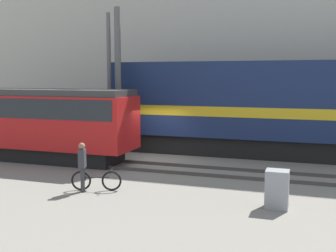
# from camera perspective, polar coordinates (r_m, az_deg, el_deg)

# --- Properties ---
(ground_plane) EXTENTS (120.00, 120.00, 0.00)m
(ground_plane) POSITION_cam_1_polar(r_m,az_deg,el_deg) (20.49, -2.51, -4.70)
(ground_plane) COLOR gray
(track_near) EXTENTS (60.00, 1.50, 0.14)m
(track_near) POSITION_cam_1_polar(r_m,az_deg,el_deg) (19.06, -4.26, -5.38)
(track_near) COLOR #47423D
(track_near) RESTS_ON ground
(track_far) EXTENTS (60.00, 1.50, 0.14)m
(track_far) POSITION_cam_1_polar(r_m,az_deg,el_deg) (23.34, 0.30, -3.10)
(track_far) COLOR #47423D
(track_far) RESTS_ON ground
(building_backdrop) EXTENTS (42.37, 6.00, 15.92)m
(building_backdrop) POSITION_cam_1_polar(r_m,az_deg,el_deg) (30.52, 5.05, 14.07)
(building_backdrop) COLOR beige
(building_backdrop) RESTS_ON ground
(freight_locomotive) EXTENTS (16.89, 3.04, 5.40)m
(freight_locomotive) POSITION_cam_1_polar(r_m,az_deg,el_deg) (21.90, 14.28, 2.51)
(freight_locomotive) COLOR black
(freight_locomotive) RESTS_ON ground
(streetcar) EXTENTS (11.89, 2.54, 3.46)m
(streetcar) POSITION_cam_1_polar(r_m,az_deg,el_deg) (22.00, -19.49, 0.92)
(streetcar) COLOR black
(streetcar) RESTS_ON ground
(bicycle) EXTENTS (1.75, 0.68, 0.78)m
(bicycle) POSITION_cam_1_polar(r_m,az_deg,el_deg) (15.37, -9.68, -7.31)
(bicycle) COLOR black
(bicycle) RESTS_ON ground
(person) EXTENTS (0.32, 0.41, 1.75)m
(person) POSITION_cam_1_polar(r_m,az_deg,el_deg) (15.17, -11.55, -4.79)
(person) COLOR #333333
(person) RESTS_ON ground
(utility_pole_left) EXTENTS (0.21, 0.21, 7.25)m
(utility_pole_left) POSITION_cam_1_polar(r_m,az_deg,el_deg) (21.82, -7.96, 5.53)
(utility_pole_left) COLOR #595959
(utility_pole_left) RESTS_ON ground
(utility_pole_center) EXTENTS (0.31, 0.31, 7.50)m
(utility_pole_center) POSITION_cam_1_polar(r_m,az_deg,el_deg) (21.59, -6.78, 5.87)
(utility_pole_center) COLOR #595959
(utility_pole_center) RESTS_ON ground
(signal_box) EXTENTS (0.70, 0.60, 1.20)m
(signal_box) POSITION_cam_1_polar(r_m,az_deg,el_deg) (13.57, 14.55, -8.29)
(signal_box) COLOR gray
(signal_box) RESTS_ON ground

